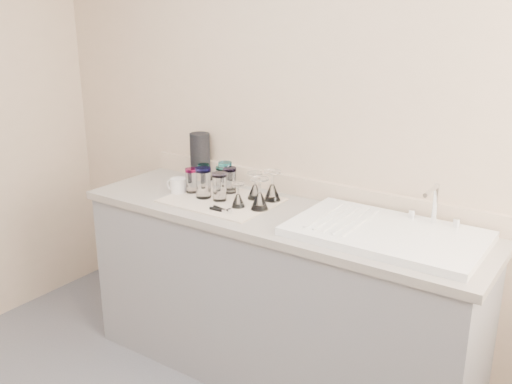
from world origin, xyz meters
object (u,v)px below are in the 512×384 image
Objects in this scene: goblet_back_left at (255,190)px; can_opener at (221,210)px; tumbler_purple at (230,180)px; goblet_front_right at (259,199)px; sink_unit at (387,233)px; paper_towel_roll at (200,157)px; tumbler_teal at (204,175)px; tumbler_magenta at (192,180)px; tumbler_lavender at (220,186)px; tumbler_blue at (203,183)px; goblet_back_right at (272,190)px; white_mug at (178,186)px; tumbler_extra at (225,175)px; goblet_front_left at (238,199)px; tumbler_cyan at (222,177)px.

goblet_back_left is 1.11× the size of can_opener.
tumbler_purple is 0.30m from goblet_front_right.
tumbler_purple is (-0.92, 0.10, 0.06)m from sink_unit.
tumbler_teal is at bearing -44.44° from paper_towel_roll.
tumbler_magenta is 0.89× the size of tumbler_lavender.
tumbler_blue is (0.11, -0.03, 0.02)m from tumbler_magenta.
goblet_back_right is (0.43, 0.13, -0.01)m from tumbler_magenta.
tumbler_blue is 0.18m from white_mug.
goblet_back_right is at bearing 17.04° from tumbler_magenta.
can_opener is at bearing -95.24° from goblet_back_left.
tumbler_blue is 1.33× the size of white_mug.
can_opener is (0.21, -0.30, -0.07)m from tumbler_extra.
goblet_front_right is at bearing -2.32° from tumbler_magenta.
tumbler_extra is (-0.06, 0.04, 0.00)m from tumbler_purple.
goblet_front_left is 0.98× the size of can_opener.
goblet_front_left is 0.11m from goblet_front_right.
can_opener is 0.47× the size of paper_towel_roll.
tumbler_cyan is 0.25m from paper_towel_roll.
white_mug is at bearing -175.88° from tumbler_lavender.
goblet_back_left is (0.17, -0.01, -0.02)m from tumbler_purple.
goblet_front_right is (0.24, 0.00, -0.02)m from tumbler_lavender.
goblet_front_right is at bearing -26.70° from tumbler_extra.
tumbler_extra is at bearing 14.06° from tumbler_teal.
sink_unit is 6.56× the size of can_opener.
sink_unit is at bearing -7.21° from tumbler_cyan.
sink_unit is 5.55× the size of tumbler_extra.
goblet_front_right is at bearing -23.64° from paper_towel_roll.
goblet_back_left is 0.88× the size of goblet_front_right.
tumbler_blue reaches higher than can_opener.
goblet_back_left is (0.35, -0.02, -0.02)m from tumbler_teal.
tumbler_magenta is at bearing -179.28° from sink_unit.
tumbler_magenta is 0.88× the size of tumbler_extra.
paper_towel_roll is at bearing 169.69° from sink_unit.
tumbler_blue reaches higher than white_mug.
can_opener is (-0.03, -0.10, -0.03)m from goblet_front_left.
paper_towel_roll reaches higher than tumbler_lavender.
goblet_front_right reaches higher than tumbler_extra.
goblet_back_left is (0.23, 0.14, -0.03)m from tumbler_blue.
paper_towel_roll is at bearing 160.86° from tumbler_extra.
goblet_back_left is at bearing 91.61° from goblet_front_left.
tumbler_blue is 0.24m from goblet_front_left.
paper_towel_roll reaches higher than goblet_back_right.
tumbler_extra is at bearing -19.14° from paper_towel_roll.
tumbler_lavender is 0.27m from white_mug.
tumbler_lavender is 0.18m from can_opener.
tumbler_purple is 0.25m from goblet_back_right.
goblet_front_left is 0.40m from white_mug.
goblet_back_left is (-0.75, 0.09, 0.04)m from sink_unit.
tumbler_teal is 0.40m from goblet_front_left.
tumbler_lavender is at bearing -55.25° from tumbler_cyan.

